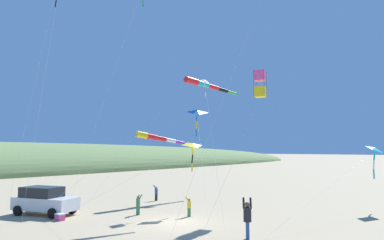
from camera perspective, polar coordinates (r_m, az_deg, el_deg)
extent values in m
plane|color=tan|center=(22.21, -2.77, -16.16)|extent=(600.00, 600.00, 0.00)
cube|color=silver|center=(26.52, -22.51, -12.29)|extent=(4.67, 3.20, 0.84)
cube|color=black|center=(26.66, -23.00, -10.59)|extent=(2.98, 2.41, 0.68)
cylinder|color=black|center=(26.31, -18.74, -13.39)|extent=(0.70, 0.43, 0.66)
cylinder|color=black|center=(24.93, -21.54, -13.81)|extent=(0.70, 0.43, 0.66)
cylinder|color=black|center=(28.24, -23.42, -12.64)|extent=(0.70, 0.43, 0.66)
cylinder|color=black|center=(26.95, -26.24, -12.94)|extent=(0.70, 0.43, 0.66)
cube|color=#EF4C93|center=(24.24, -20.49, -14.47)|extent=(0.60, 0.40, 0.36)
cube|color=white|center=(24.21, -20.48, -13.98)|extent=(0.62, 0.42, 0.06)
cube|color=#335199|center=(18.38, 8.94, -17.17)|extent=(0.32, 0.37, 0.85)
cylinder|color=#232328|center=(18.22, 8.91, -14.79)|extent=(0.54, 0.54, 0.70)
sphere|color=brown|center=(18.15, 8.89, -13.29)|extent=(0.27, 0.27, 0.27)
cylinder|color=#232328|center=(18.30, 8.30, -13.08)|extent=(0.33, 0.41, 0.53)
cylinder|color=#232328|center=(18.32, 9.42, -13.06)|extent=(0.33, 0.41, 0.53)
cube|color=#232328|center=(31.29, -5.78, -12.28)|extent=(0.24, 0.24, 0.57)
cylinder|color=#335199|center=(31.23, -5.78, -11.33)|extent=(0.37, 0.37, 0.47)
sphere|color=tan|center=(31.19, -5.77, -10.74)|extent=(0.18, 0.18, 0.18)
cylinder|color=#335199|center=(31.07, -5.99, -10.71)|extent=(0.25, 0.25, 0.36)
cylinder|color=#335199|center=(31.31, -5.98, -10.66)|extent=(0.25, 0.25, 0.36)
cube|color=#3D7F51|center=(24.85, -8.68, -14.19)|extent=(0.24, 0.14, 0.59)
cylinder|color=#3D7F51|center=(24.77, -8.67, -12.95)|extent=(0.29, 0.29, 0.49)
sphere|color=brown|center=(24.72, -8.66, -12.18)|extent=(0.19, 0.19, 0.19)
cylinder|color=#3D7F51|center=(24.72, -8.25, -12.11)|extent=(0.30, 0.10, 0.37)
cylinder|color=#3D7F51|center=(24.55, -8.65, -12.16)|extent=(0.30, 0.10, 0.37)
cube|color=#3D7F51|center=(23.99, -0.47, -14.64)|extent=(0.24, 0.22, 0.55)
cylinder|color=gold|center=(23.91, -0.47, -13.46)|extent=(0.35, 0.35, 0.45)
sphere|color=brown|center=(23.87, -0.47, -12.72)|extent=(0.17, 0.17, 0.17)
cylinder|color=gold|center=(23.76, -0.76, -12.68)|extent=(0.26, 0.22, 0.34)
cylinder|color=gold|center=(23.98, -0.72, -12.61)|extent=(0.26, 0.22, 0.34)
pyramid|color=blue|center=(33.62, 0.82, 1.42)|extent=(1.78, 1.99, 0.64)
cylinder|color=black|center=(33.65, 0.80, 1.26)|extent=(1.20, 0.72, 0.66)
cylinder|color=blue|center=(33.61, 0.77, 0.48)|extent=(0.18, 0.17, 0.76)
cylinder|color=yellow|center=(33.52, 0.72, -0.81)|extent=(0.16, 0.21, 0.77)
cylinder|color=blue|center=(33.43, 0.70, -2.09)|extent=(0.19, 0.19, 0.76)
cylinder|color=white|center=(28.11, 1.50, -5.70)|extent=(7.43, 7.78, 7.86)
cylinder|color=red|center=(34.57, -0.07, 6.32)|extent=(0.77, 1.62, 0.75)
cylinder|color=#1EB7C6|center=(35.61, 1.70, 5.80)|extent=(0.68, 1.61, 0.66)
cylinder|color=red|center=(36.69, 3.37, 5.31)|extent=(0.59, 1.59, 0.58)
cylinder|color=black|center=(37.79, 4.93, 4.85)|extent=(0.50, 1.58, 0.49)
cylinder|color=green|center=(38.93, 6.40, 4.40)|extent=(0.41, 1.57, 0.40)
cylinder|color=white|center=(29.93, -8.25, -2.65)|extent=(0.65, 10.59, 10.94)
pyramid|color=white|center=(29.05, 2.11, 6.35)|extent=(1.02, 1.15, 0.33)
cylinder|color=black|center=(29.05, 2.07, 6.25)|extent=(0.73, 0.42, 0.33)
cylinder|color=white|center=(28.98, 2.08, 5.74)|extent=(0.12, 0.11, 0.44)
cylinder|color=#EF4C93|center=(28.90, 2.13, 4.90)|extent=(0.11, 0.12, 0.44)
cylinder|color=white|center=(28.82, 2.18, 4.05)|extent=(0.13, 0.12, 0.44)
cylinder|color=white|center=(24.55, 3.37, -3.44)|extent=(5.85, 5.53, 9.90)
cylinder|color=green|center=(38.63, -7.86, 18.02)|extent=(0.23, 0.18, 0.89)
cylinder|color=white|center=(30.44, -12.51, 7.45)|extent=(5.76, 11.46, 21.54)
pyramid|color=#1EB7C6|center=(29.47, 27.43, -4.11)|extent=(1.10, 1.59, 0.56)
cylinder|color=black|center=(29.48, 27.36, -4.27)|extent=(1.26, 0.13, 0.57)
cylinder|color=#1EB7C6|center=(29.46, 27.30, -5.08)|extent=(0.23, 0.20, 0.70)
cylinder|color=white|center=(29.48, 27.21, -6.42)|extent=(0.19, 0.15, 0.69)
cylinder|color=#1EB7C6|center=(29.50, 27.22, -7.74)|extent=(0.17, 0.20, 0.69)
cylinder|color=white|center=(23.51, 21.35, -9.89)|extent=(1.97, 13.26, 4.32)
cylinder|color=black|center=(30.06, -21.06, 17.12)|extent=(0.12, 0.18, 0.64)
cylinder|color=white|center=(28.27, -24.25, 4.05)|extent=(1.05, 2.59, 17.02)
cylinder|color=white|center=(23.46, 8.08, 11.26)|extent=(0.37, 12.86, 21.69)
cube|color=#EF4C93|center=(26.93, 10.88, 7.02)|extent=(0.95, 0.95, 0.76)
cube|color=yellow|center=(26.71, 10.92, 4.46)|extent=(0.95, 0.95, 0.76)
cylinder|color=black|center=(27.26, 10.30, 5.56)|extent=(0.02, 0.02, 1.98)
cylinder|color=black|center=(26.53, 9.91, 5.84)|extent=(0.02, 0.02, 1.98)
cylinder|color=black|center=(27.09, 11.87, 5.65)|extent=(0.02, 0.02, 1.98)
cylinder|color=black|center=(26.36, 11.52, 5.93)|extent=(0.02, 0.02, 1.98)
cylinder|color=white|center=(22.64, 7.15, -5.39)|extent=(1.10, 8.10, 8.25)
cylinder|color=white|center=(25.17, -22.18, 9.37)|extent=(0.50, 2.35, 20.76)
pyramid|color=yellow|center=(25.23, 0.06, -3.93)|extent=(1.14, 1.49, 0.45)
cylinder|color=black|center=(25.26, 0.02, -4.10)|extent=(1.11, 0.27, 0.44)
cylinder|color=yellow|center=(25.27, 0.07, -4.93)|extent=(0.13, 0.16, 0.61)
cylinder|color=black|center=(25.28, 0.05, -6.29)|extent=(0.16, 0.18, 0.61)
cylinder|color=yellow|center=(25.31, -0.01, -7.65)|extent=(0.13, 0.15, 0.61)
cylinder|color=white|center=(23.62, -10.63, -9.71)|extent=(3.74, 8.85, 4.64)
cylinder|color=yellow|center=(21.78, -8.06, -2.40)|extent=(0.62, 0.80, 0.50)
cylinder|color=red|center=(22.01, -6.49, -2.71)|extent=(0.57, 0.77, 0.44)
cylinder|color=red|center=(22.25, -4.96, -3.02)|extent=(0.51, 0.75, 0.39)
cylinder|color=white|center=(22.51, -3.45, -3.31)|extent=(0.46, 0.72, 0.33)
cylinder|color=purple|center=(22.79, -1.99, -3.60)|extent=(0.40, 0.69, 0.28)
cylinder|color=white|center=(23.72, -17.06, -8.85)|extent=(6.98, 2.78, 5.23)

